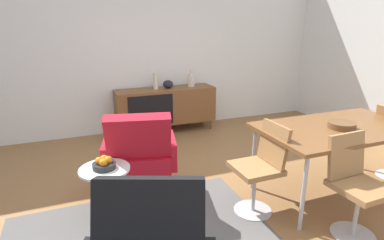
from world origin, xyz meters
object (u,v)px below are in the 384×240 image
object	(u,v)px
lounge_chair_red	(140,154)
side_table_round	(106,189)
vase_sculptural_dark	(191,80)
vase_cobalt	(156,81)
sideboard	(166,105)
vase_ceramic_small	(168,84)
dining_chair_near_window	(261,165)
dining_chair_front_left	(355,182)
wooden_bowl_on_table	(342,125)
fruit_bowl	(104,164)
dining_table	(338,130)

from	to	relation	value
lounge_chair_red	side_table_round	distance (m)	0.52
vase_sculptural_dark	lounge_chair_red	bearing A→B (deg)	-124.52
vase_cobalt	sideboard	bearing A→B (deg)	-0.70
vase_ceramic_small	side_table_round	distance (m)	2.56
vase_sculptural_dark	dining_chair_near_window	distance (m)	2.57
lounge_chair_red	dining_chair_front_left	bearing A→B (deg)	-39.06
dining_chair_near_window	wooden_bowl_on_table	bearing A→B (deg)	-3.09
side_table_round	lounge_chair_red	bearing A→B (deg)	40.15
vase_cobalt	lounge_chair_red	distance (m)	2.01
fruit_bowl	dining_chair_near_window	bearing A→B (deg)	-14.69
dining_chair_front_left	side_table_round	size ratio (longest dim) A/B	1.65
dining_chair_near_window	fruit_bowl	size ratio (longest dim) A/B	4.28
wooden_bowl_on_table	fruit_bowl	world-z (taller)	wooden_bowl_on_table
wooden_bowl_on_table	lounge_chair_red	bearing A→B (deg)	158.69
vase_cobalt	wooden_bowl_on_table	size ratio (longest dim) A/B	1.00
sideboard	dining_table	xyz separation A→B (m)	(1.05, -2.53, 0.26)
lounge_chair_red	dining_chair_near_window	bearing A→B (deg)	-34.44
dining_table	side_table_round	world-z (taller)	dining_table
vase_sculptural_dark	side_table_round	xyz separation A→B (m)	(-1.66, -2.18, -0.50)
dining_table	lounge_chair_red	world-z (taller)	lounge_chair_red
vase_cobalt	dining_table	world-z (taller)	vase_cobalt
vase_cobalt	dining_table	bearing A→B (deg)	-64.65
dining_chair_near_window	lounge_chair_red	world-z (taller)	lounge_chair_red
dining_chair_front_left	vase_sculptural_dark	bearing A→B (deg)	94.54
dining_chair_front_left	dining_chair_near_window	world-z (taller)	same
dining_table	dining_chair_front_left	bearing A→B (deg)	-122.21
sideboard	dining_table	distance (m)	2.75
vase_ceramic_small	dining_table	distance (m)	2.72
wooden_bowl_on_table	side_table_round	xyz separation A→B (m)	(-2.23, 0.40, -0.45)
vase_ceramic_small	side_table_round	size ratio (longest dim) A/B	0.32
sideboard	vase_cobalt	size ratio (longest dim) A/B	6.18
vase_sculptural_dark	side_table_round	bearing A→B (deg)	-127.27
dining_table	vase_cobalt	bearing A→B (deg)	115.35
wooden_bowl_on_table	dining_chair_near_window	world-z (taller)	dining_chair_near_window
sideboard	lounge_chair_red	xyz separation A→B (m)	(-0.83, -1.85, 0.03)
sideboard	side_table_round	size ratio (longest dim) A/B	3.08
vase_sculptural_dark	dining_table	xyz separation A→B (m)	(0.60, -2.53, -0.13)
sideboard	fruit_bowl	world-z (taller)	sideboard
vase_cobalt	dining_chair_near_window	size ratio (longest dim) A/B	0.30
vase_cobalt	dining_chair_front_left	world-z (taller)	vase_cobalt
dining_chair_front_left	fruit_bowl	xyz separation A→B (m)	(-1.90, 0.92, 0.09)
fruit_bowl	dining_table	bearing A→B (deg)	-9.04
sideboard	dining_chair_near_window	bearing A→B (deg)	-86.41
dining_table	dining_chair_front_left	world-z (taller)	dining_chair_front_left
dining_table	dining_chair_near_window	bearing A→B (deg)	179.96
vase_cobalt	vase_sculptural_dark	xyz separation A→B (m)	(0.60, 0.00, -0.02)
vase_ceramic_small	dining_table	xyz separation A→B (m)	(1.00, -2.53, -0.09)
sideboard	vase_sculptural_dark	bearing A→B (deg)	0.24
vase_cobalt	dining_chair_near_window	world-z (taller)	vase_cobalt
lounge_chair_red	wooden_bowl_on_table	bearing A→B (deg)	-21.31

